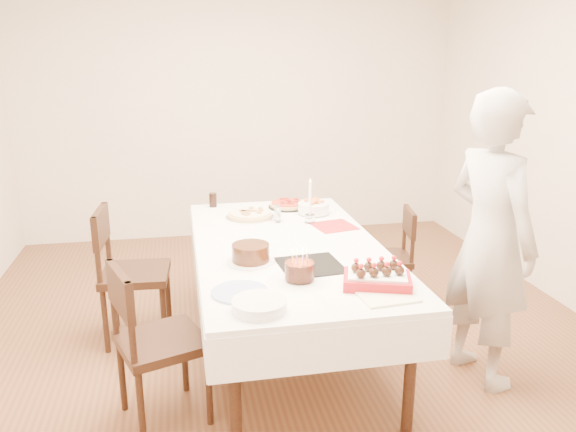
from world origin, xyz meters
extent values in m
plane|color=#59311E|center=(0.00, 0.00, 0.00)|extent=(5.00, 5.00, 0.00)
cube|color=beige|center=(0.00, 2.50, 1.35)|extent=(4.50, 0.04, 2.70)
cube|color=beige|center=(0.00, -2.50, 1.35)|extent=(4.50, 0.04, 2.70)
cube|color=white|center=(-0.01, -0.12, 0.38)|extent=(1.66, 2.36, 0.75)
imported|color=beige|center=(1.08, -0.60, 0.86)|extent=(0.56, 0.71, 1.73)
cylinder|color=beige|center=(-0.17, 0.51, 0.77)|extent=(0.46, 0.46, 0.04)
cylinder|color=red|center=(0.15, 0.73, 0.77)|extent=(0.39, 0.39, 0.04)
cube|color=#B21E1E|center=(0.37, 0.19, 0.75)|extent=(0.32, 0.32, 0.01)
cylinder|color=white|center=(0.31, 0.52, 0.80)|extent=(0.30, 0.30, 0.07)
cylinder|color=white|center=(0.23, 0.31, 0.91)|extent=(0.09, 0.09, 0.32)
cylinder|color=black|center=(-0.41, 0.87, 0.80)|extent=(0.06, 0.06, 0.11)
cylinder|color=#33190C|center=(-0.28, -0.39, 0.80)|extent=(0.33, 0.33, 0.11)
cube|color=black|center=(0.04, -0.51, 0.75)|extent=(0.37, 0.37, 0.01)
cylinder|color=#38190F|center=(-0.06, -0.70, 0.84)|extent=(0.16, 0.16, 0.15)
cube|color=beige|center=(0.31, -1.00, 0.75)|extent=(0.29, 0.21, 0.02)
cylinder|color=white|center=(-0.32, -1.01, 0.78)|extent=(0.31, 0.31, 0.05)
cylinder|color=white|center=(-0.39, -0.80, 0.76)|extent=(0.36, 0.36, 0.01)
camera|label=1|loc=(-0.65, -3.37, 1.90)|focal=35.00mm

